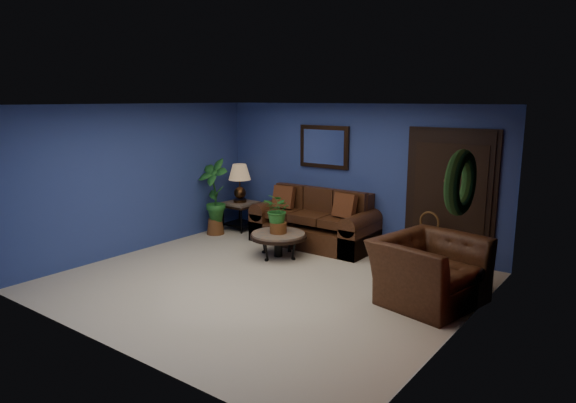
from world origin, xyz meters
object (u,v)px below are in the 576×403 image
Objects in this scene: sofa at (316,226)px; side_chair at (425,235)px; table_lamp at (240,179)px; armchair at (429,270)px; coffee_table at (278,236)px; end_table at (240,208)px.

sofa is 2.04m from side_chair.
side_chair is at bearing 0.93° from table_lamp.
table_lamp is 0.86× the size of side_chair.
armchair is at bearing -16.77° from table_lamp.
side_chair is at bearing 25.91° from coffee_table.
coffee_table is at bearing -29.47° from table_lamp.
sofa is 2.62× the size of side_chair.
sofa reaches higher than coffee_table.
end_table is at bearing -178.91° from sofa.
armchair reaches higher than end_table.
side_chair reaches higher than coffee_table.
table_lamp is (0.00, -0.00, 0.60)m from end_table.
coffee_table is at bearing -29.47° from end_table.
end_table is 0.47× the size of armchair.
table_lamp reaches higher than sofa.
sofa is 1.93m from table_lamp.
table_lamp is (-1.71, 0.97, 0.69)m from coffee_table.
table_lamp is 4.69m from armchair.
sofa is 1.00m from coffee_table.
sofa is 2.99m from armchair.
table_lamp is (-1.79, -0.03, 0.70)m from sofa.
side_chair is at bearing 0.80° from sofa.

